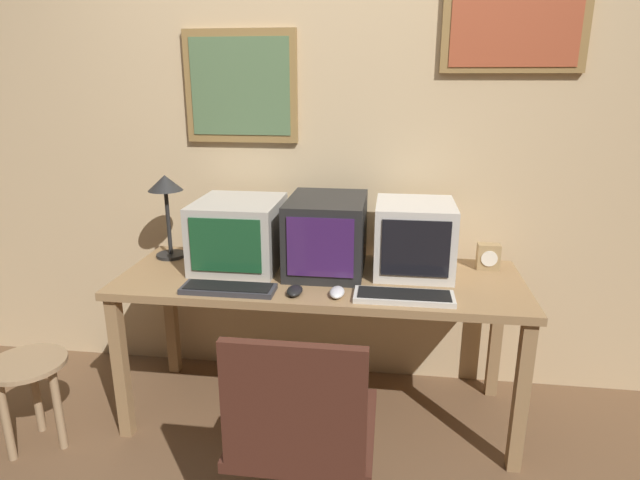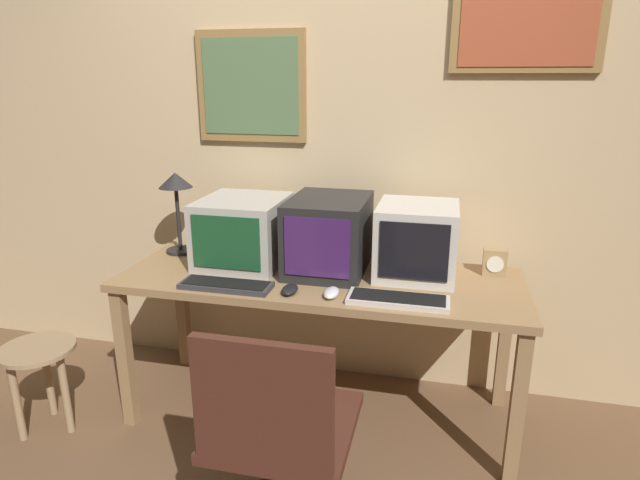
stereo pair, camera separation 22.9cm
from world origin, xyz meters
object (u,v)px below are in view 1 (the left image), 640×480
at_px(keyboard_side, 404,296).
at_px(side_stool, 29,381).
at_px(monitor_right, 414,238).
at_px(mouse_near_keyboard, 295,291).
at_px(monitor_left, 239,233).
at_px(desk_lamp, 166,194).
at_px(office_chair, 303,455).
at_px(mouse_far_corner, 337,292).
at_px(monitor_center, 327,234).
at_px(desk_clock, 488,257).
at_px(keyboard_main, 228,289).

distance_m(keyboard_side, side_stool, 1.67).
relative_size(monitor_right, mouse_near_keyboard, 3.37).
relative_size(monitor_left, keyboard_side, 1.07).
xyz_separation_m(monitor_left, desk_lamp, (-0.38, 0.07, 0.16)).
bearing_deg(monitor_right, monitor_left, -178.26).
xyz_separation_m(keyboard_side, office_chair, (-0.33, -0.56, -0.36)).
height_order(desk_lamp, side_stool, desk_lamp).
distance_m(monitor_left, side_stool, 1.12).
distance_m(monitor_right, office_chair, 1.11).
height_order(mouse_near_keyboard, mouse_far_corner, same).
xyz_separation_m(mouse_far_corner, desk_lamp, (-0.89, 0.39, 0.31)).
bearing_deg(office_chair, desk_lamp, 131.17).
bearing_deg(monitor_center, office_chair, -88.13).
distance_m(keyboard_side, office_chair, 0.75).
bearing_deg(keyboard_side, monitor_center, 138.52).
bearing_deg(monitor_left, desk_clock, 4.91).
distance_m(monitor_center, office_chair, 1.02).
distance_m(keyboard_main, mouse_near_keyboard, 0.29).
bearing_deg(desk_lamp, office_chair, -48.83).
height_order(keyboard_main, desk_clock, desk_clock).
bearing_deg(monitor_center, side_stool, -157.68).
bearing_deg(keyboard_main, monitor_left, 97.21).
relative_size(mouse_near_keyboard, office_chair, 0.13).
xyz_separation_m(monitor_right, keyboard_main, (-0.79, -0.36, -0.15)).
xyz_separation_m(keyboard_main, mouse_near_keyboard, (0.29, 0.01, 0.00)).
relative_size(monitor_center, keyboard_side, 1.13).
bearing_deg(mouse_far_corner, desk_lamp, 156.13).
distance_m(mouse_near_keyboard, mouse_far_corner, 0.18).
relative_size(mouse_far_corner, office_chair, 0.14).
bearing_deg(mouse_far_corner, side_stool, -171.71).
bearing_deg(keyboard_main, mouse_far_corner, 1.71).
distance_m(monitor_right, mouse_far_corner, 0.49).
height_order(keyboard_main, mouse_near_keyboard, mouse_near_keyboard).
bearing_deg(keyboard_main, desk_clock, 20.89).
xyz_separation_m(mouse_near_keyboard, mouse_far_corner, (0.18, 0.01, -0.00)).
bearing_deg(mouse_near_keyboard, keyboard_side, 0.93).
bearing_deg(monitor_right, desk_lamp, 177.68).
relative_size(monitor_center, side_stool, 1.09).
xyz_separation_m(desk_lamp, office_chair, (0.84, -0.96, -0.67)).
bearing_deg(side_stool, monitor_left, 31.90).
bearing_deg(monitor_center, desk_clock, 7.71).
distance_m(monitor_left, desk_clock, 1.19).
xyz_separation_m(mouse_near_keyboard, office_chair, (0.12, -0.55, -0.37)).
bearing_deg(mouse_near_keyboard, monitor_right, 35.15).
bearing_deg(desk_clock, keyboard_main, -159.11).
xyz_separation_m(mouse_near_keyboard, desk_clock, (0.85, 0.43, 0.05)).
relative_size(desk_lamp, office_chair, 0.48).
bearing_deg(monitor_center, mouse_far_corner, -75.35).
distance_m(keyboard_side, desk_lamp, 1.27).
xyz_separation_m(monitor_right, keyboard_side, (-0.04, -0.34, -0.15)).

